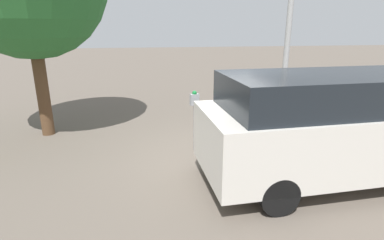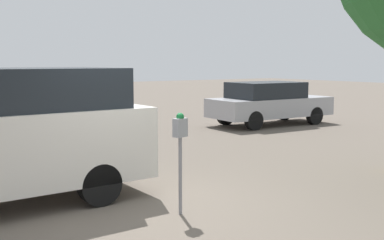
{
  "view_description": "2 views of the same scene",
  "coord_description": "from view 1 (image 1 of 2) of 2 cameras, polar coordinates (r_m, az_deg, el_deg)",
  "views": [
    {
      "loc": [
        -1.49,
        -6.15,
        2.82
      ],
      "look_at": [
        -0.42,
        -0.06,
        0.91
      ],
      "focal_mm": 28.0,
      "sensor_mm": 36.0,
      "label": 1
    },
    {
      "loc": [
        3.28,
        6.01,
        2.15
      ],
      "look_at": [
        -0.78,
        -0.01,
        1.26
      ],
      "focal_mm": 45.0,
      "sensor_mm": 36.0,
      "label": 2
    }
  ],
  "objects": [
    {
      "name": "parking_meter_near",
      "position": [
        6.95,
        0.47,
        2.55
      ],
      "size": [
        0.22,
        0.16,
        1.44
      ],
      "rotation": [
        0.0,
        0.0,
        0.25
      ],
      "color": "gray",
      "rests_on": "ground"
    },
    {
      "name": "parked_van",
      "position": [
        6.15,
        25.7,
        -0.73
      ],
      "size": [
        5.09,
        2.12,
        2.05
      ],
      "rotation": [
        0.0,
        0.0,
        0.03
      ],
      "color": "beige",
      "rests_on": "ground"
    },
    {
      "name": "ground_plane",
      "position": [
        6.93,
        3.37,
        -6.85
      ],
      "size": [
        80.0,
        80.0,
        0.0
      ],
      "primitive_type": "plane",
      "color": "#60564C"
    },
    {
      "name": "lamp_post",
      "position": [
        9.8,
        17.48,
        11.51
      ],
      "size": [
        0.44,
        0.44,
        5.78
      ],
      "color": "beige",
      "rests_on": "ground"
    }
  ]
}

